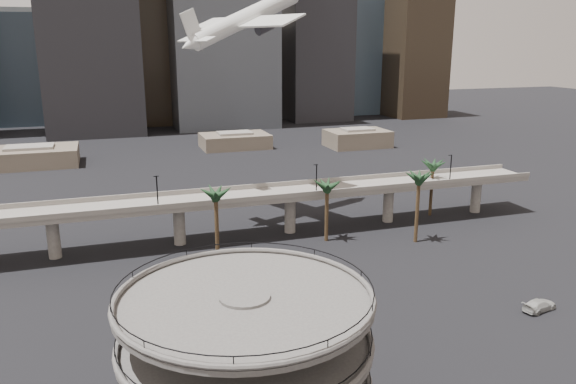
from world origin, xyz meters
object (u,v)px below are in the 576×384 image
object	(u,v)px
overpass	(236,202)
car_b	(332,300)
car_a	(223,351)
airborne_jet	(246,18)
car_c	(539,305)
parking_ramp	(246,363)

from	to	relation	value
overpass	car_b	size ratio (longest dim) A/B	28.24
car_a	car_b	world-z (taller)	car_a
airborne_jet	car_b	bearing A→B (deg)	-113.91
airborne_jet	car_c	world-z (taller)	airborne_jet
parking_ramp	car_a	bearing A→B (deg)	85.31
airborne_jet	car_a	bearing A→B (deg)	-132.82
parking_ramp	overpass	world-z (taller)	parking_ramp
car_b	overpass	bearing A→B (deg)	23.60
car_a	car_c	world-z (taller)	car_c
overpass	parking_ramp	bearing A→B (deg)	-102.43
overpass	car_c	size ratio (longest dim) A/B	23.09
parking_ramp	overpass	size ratio (longest dim) A/B	0.17
parking_ramp	car_b	distance (m)	33.91
overpass	car_c	xyz separation A→B (m)	(33.77, -43.66, -6.52)
overpass	car_b	distance (m)	33.98
overpass	car_c	distance (m)	55.58
parking_ramp	airborne_jet	size ratio (longest dim) A/B	0.73
car_a	car_c	xyz separation A→B (m)	(45.33, -2.26, 0.01)
overpass	car_b	xyz separation A→B (m)	(6.41, -32.71, -6.58)
car_a	overpass	bearing A→B (deg)	7.85
parking_ramp	car_c	world-z (taller)	parking_ramp
overpass	car_a	distance (m)	43.48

